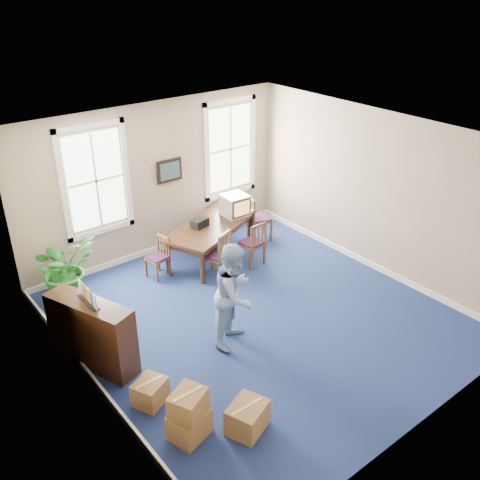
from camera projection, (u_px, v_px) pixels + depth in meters
floor at (257, 317)px, 9.41m from camera, size 6.50×6.50×0.00m
ceiling at (260, 140)px, 7.95m from camera, size 6.50×6.50×0.00m
wall_back at (156, 180)px, 10.95m from camera, size 6.50×0.00×6.50m
wall_front at (432, 331)px, 6.41m from camera, size 6.50×0.00×6.50m
wall_left at (84, 299)px, 7.02m from camera, size 0.00×6.50×6.50m
wall_right at (377, 193)px, 10.34m from camera, size 0.00×6.50×6.50m
baseboard_back at (162, 247)px, 11.63m from camera, size 6.00×0.04×0.12m
baseboard_left at (100, 388)px, 7.74m from camera, size 0.04×6.50×0.12m
baseboard_right at (367, 262)px, 11.02m from camera, size 0.04×6.50×0.12m
window_left at (95, 181)px, 10.08m from camera, size 1.40×0.12×2.20m
window_right at (230, 149)px, 11.84m from camera, size 1.40×0.12×2.20m
wall_picture at (169, 171)px, 11.01m from camera, size 0.58×0.06×0.48m
conference_table at (212, 240)px, 11.20m from camera, size 2.45×1.82×0.76m
crt_tv at (235, 205)px, 11.32m from camera, size 0.53×0.57×0.46m
game_console at (247, 211)px, 11.55m from camera, size 0.22×0.25×0.05m
equipment_bag at (200, 223)px, 10.88m from camera, size 0.38×0.29×0.17m
chair_near_left at (215, 255)px, 10.36m from camera, size 0.61×0.61×1.04m
chair_near_right at (252, 243)px, 10.88m from camera, size 0.45×0.45×0.97m
chair_end_left at (157, 258)px, 10.46m from camera, size 0.44×0.44×0.84m
chair_end_right at (260, 218)px, 11.87m from camera, size 0.58×0.58×1.03m
man at (235, 294)px, 8.45m from camera, size 1.07×1.00×1.76m
credenza at (92, 333)px, 8.06m from camera, size 0.91×1.52×1.15m
brochure_rack at (87, 293)px, 7.75m from camera, size 0.14×0.62×0.27m
potted_plant at (65, 268)px, 9.69m from camera, size 1.32×1.21×1.24m
cardboard_boxes at (197, 403)px, 7.04m from camera, size 1.71×1.71×0.76m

